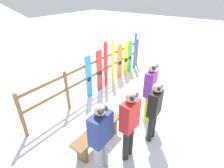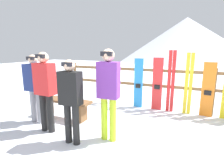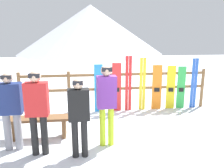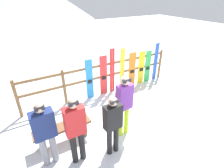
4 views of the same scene
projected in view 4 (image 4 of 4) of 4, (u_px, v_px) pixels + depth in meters
The scene contains 15 objects.
ground_plane at pixel (137, 125), 5.11m from camera, with size 40.00×40.00×0.00m, color white.
fence at pixel (102, 75), 6.39m from camera, with size 5.81×0.10×1.27m.
bench at pixel (63, 130), 4.42m from camera, with size 1.44×0.36×0.50m.
person_red at pixel (75, 127), 3.63m from camera, with size 0.43×0.25×1.69m.
person_purple at pixel (124, 102), 4.35m from camera, with size 0.41×0.24×1.75m.
person_navy at pixel (45, 131), 3.60m from camera, with size 0.47×0.27×1.62m.
person_black at pixel (113, 122), 3.86m from camera, with size 0.41×0.24×1.56m.
snowboard_blue at pixel (90, 80), 6.12m from camera, with size 0.26×0.06×1.47m.
snowboard_red at pixel (104, 76), 6.35m from camera, with size 0.28×0.06×1.51m.
ski_pair_red at pixel (112, 71), 6.47m from camera, with size 0.19×0.02×1.71m.
ski_pair_yellow at pixel (122, 69), 6.68m from camera, with size 0.20×0.02×1.65m.
snowboard_orange at pixel (132, 70), 6.94m from camera, with size 0.30×0.08×1.42m.
snowboard_yellow at pixel (141, 68), 7.15m from camera, with size 0.27×0.08×1.39m.
snowboard_green at pixel (148, 67), 7.31m from camera, with size 0.26×0.07×1.36m.
ski_pair_blue at pixel (156, 62), 7.45m from camera, with size 0.20×0.02×1.61m.
Camera 4 is at (-2.61, -3.04, 3.48)m, focal length 28.00 mm.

